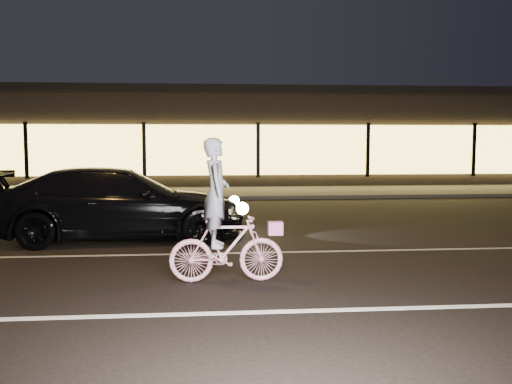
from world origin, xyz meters
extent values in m
plane|color=black|center=(0.00, 0.00, 0.00)|extent=(90.00, 90.00, 0.00)
cube|color=silver|center=(0.00, -1.50, 0.00)|extent=(60.00, 0.12, 0.01)
cube|color=gray|center=(0.00, 2.00, 0.00)|extent=(60.00, 0.10, 0.01)
cube|color=#383533|center=(0.00, 13.00, 0.06)|extent=(30.00, 4.00, 0.12)
cube|color=black|center=(0.00, 19.00, 2.00)|extent=(25.00, 8.00, 4.00)
cube|color=black|center=(0.00, 19.00, 4.05)|extent=(25.40, 8.40, 0.30)
cube|color=#FFD159|center=(0.00, 14.90, 1.60)|extent=(23.00, 0.15, 2.00)
cube|color=black|center=(-9.00, 14.82, 1.60)|extent=(0.15, 0.08, 2.20)
cube|color=black|center=(-4.50, 14.82, 1.60)|extent=(0.15, 0.08, 2.20)
cube|color=black|center=(0.00, 14.82, 1.60)|extent=(0.15, 0.08, 2.20)
cube|color=black|center=(4.50, 14.82, 1.60)|extent=(0.15, 0.08, 2.20)
cube|color=black|center=(9.00, 14.82, 1.60)|extent=(0.15, 0.08, 2.20)
imported|color=#E63F6A|center=(-1.86, -0.03, 0.48)|extent=(1.61, 0.46, 0.97)
imported|color=white|center=(-2.00, -0.03, 1.27)|extent=(0.36, 0.56, 1.52)
cube|color=#FF52BE|center=(-1.17, -0.03, 0.76)|extent=(0.20, 0.17, 0.18)
imported|color=black|center=(-3.86, 3.59, 0.73)|extent=(5.13, 2.38, 1.45)
sphere|color=#FFF2BF|center=(-1.52, 4.42, 0.67)|extent=(0.24, 0.24, 0.24)
sphere|color=#FFF2BF|center=(-1.42, 3.10, 0.67)|extent=(0.24, 0.24, 0.24)
camera|label=1|loc=(-2.17, -7.94, 2.00)|focal=40.00mm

